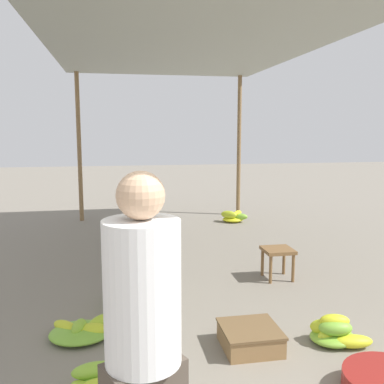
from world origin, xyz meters
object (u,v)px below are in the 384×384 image
Objects in this scene: banana_pile_right_0 at (233,217)px; crate_near at (250,338)px; vendor_foreground at (143,343)px; banana_pile_right_1 at (335,332)px; banana_pile_left_1 at (82,330)px; banana_pile_left_2 at (125,296)px; stool at (278,254)px.

crate_near is at bearing -104.18° from banana_pile_right_0.
banana_pile_right_1 is (1.63, 1.26, -0.71)m from vendor_foreground.
banana_pile_left_1 is (-0.40, 1.75, -0.75)m from vendor_foreground.
banana_pile_right_0 is at bearing 59.27° from banana_pile_left_2.
vendor_foreground is at bearing -109.47° from banana_pile_right_0.
vendor_foreground reaches higher than banana_pile_left_1.
crate_near is at bearing -17.75° from banana_pile_left_1.
banana_pile_right_0 is at bearing 75.82° from crate_near.
banana_pile_left_2 is 0.95× the size of banana_pile_right_0.
stool is 3.12m from banana_pile_right_0.
stool is (1.75, 2.82, -0.52)m from vendor_foreground.
banana_pile_left_1 is 2.09m from banana_pile_right_1.
banana_pile_left_2 is at bearing 58.22° from banana_pile_left_1.
vendor_foreground is 2.75× the size of banana_pile_left_1.
stool is at bearing -96.24° from banana_pile_right_0.
crate_near is at bearing -118.80° from stool.
banana_pile_right_1 is at bearing -95.63° from banana_pile_right_0.
banana_pile_right_0 is (2.11, 3.56, 0.00)m from banana_pile_left_2.
banana_pile_left_2 is (0.38, 0.61, 0.04)m from banana_pile_left_1.
stool is at bearing 85.59° from banana_pile_right_1.
vendor_foreground is 3.36m from stool.
banana_pile_right_1 is (1.66, -1.10, 0.00)m from banana_pile_left_2.
stool is 1.84m from banana_pile_left_2.
vendor_foreground reaches higher than crate_near.
banana_pile_right_0 is 4.74m from crate_near.
banana_pile_right_1 is at bearing -4.73° from crate_near.
banana_pile_left_1 is at bearing -120.89° from banana_pile_right_0.
banana_pile_right_0 is (2.49, 4.17, 0.04)m from banana_pile_left_1.
banana_pile_right_1 is at bearing 37.73° from vendor_foreground.
stool reaches higher than banana_pile_right_0.
crate_near is (-0.82, -1.49, -0.21)m from stool.
vendor_foreground is 2.46m from banana_pile_left_2.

